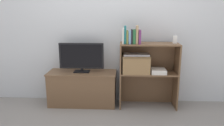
# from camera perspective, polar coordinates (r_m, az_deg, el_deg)

# --- Properties ---
(ground_plane) EXTENTS (16.00, 16.00, 0.00)m
(ground_plane) POSITION_cam_1_polar(r_m,az_deg,el_deg) (3.15, -0.15, -12.11)
(ground_plane) COLOR gray
(wall_back) EXTENTS (10.00, 0.05, 2.40)m
(wall_back) POSITION_cam_1_polar(r_m,az_deg,el_deg) (3.24, 0.21, 10.65)
(wall_back) COLOR silver
(wall_back) RESTS_ON ground_plane
(tv_stand) EXTENTS (0.99, 0.38, 0.50)m
(tv_stand) POSITION_cam_1_polar(r_m,az_deg,el_deg) (3.27, -7.71, -6.52)
(tv_stand) COLOR brown
(tv_stand) RESTS_ON ground_plane
(tv) EXTENTS (0.63, 0.14, 0.42)m
(tv) POSITION_cam_1_polar(r_m,az_deg,el_deg) (3.14, -7.98, 1.63)
(tv) COLOR black
(tv) RESTS_ON tv_stand
(bookshelf_lower_tier) EXTENTS (0.81, 0.32, 0.51)m
(bookshelf_lower_tier) POSITION_cam_1_polar(r_m,az_deg,el_deg) (3.25, 9.22, -5.37)
(bookshelf_lower_tier) COLOR brown
(bookshelf_lower_tier) RESTS_ON ground_plane
(bookshelf_upper_tier) EXTENTS (0.81, 0.32, 0.41)m
(bookshelf_upper_tier) POSITION_cam_1_polar(r_m,az_deg,el_deg) (3.13, 9.53, 2.58)
(bookshelf_upper_tier) COLOR brown
(bookshelf_upper_tier) RESTS_ON bookshelf_lower_tier
(book_ivory) EXTENTS (0.02, 0.16, 0.21)m
(book_ivory) POSITION_cam_1_polar(r_m,az_deg,el_deg) (2.96, 2.91, 7.07)
(book_ivory) COLOR silver
(book_ivory) RESTS_ON bookshelf_upper_tier
(book_teal) EXTENTS (0.03, 0.12, 0.24)m
(book_teal) POSITION_cam_1_polar(r_m,az_deg,el_deg) (2.96, 3.44, 7.36)
(book_teal) COLOR #1E7075
(book_teal) RESTS_ON bookshelf_upper_tier
(book_olive) EXTENTS (0.02, 0.15, 0.18)m
(book_olive) POSITION_cam_1_polar(r_m,az_deg,el_deg) (2.96, 4.00, 6.75)
(book_olive) COLOR olive
(book_olive) RESTS_ON bookshelf_upper_tier
(book_skyblue) EXTENTS (0.03, 0.13, 0.17)m
(book_skyblue) POSITION_cam_1_polar(r_m,az_deg,el_deg) (2.96, 4.64, 6.72)
(book_skyblue) COLOR #709ECC
(book_skyblue) RESTS_ON bookshelf_upper_tier
(book_charcoal) EXTENTS (0.02, 0.13, 0.19)m
(book_charcoal) POSITION_cam_1_polar(r_m,az_deg,el_deg) (2.96, 5.16, 6.88)
(book_charcoal) COLOR #232328
(book_charcoal) RESTS_ON bookshelf_upper_tier
(book_forest) EXTENTS (0.04, 0.13, 0.19)m
(book_forest) POSITION_cam_1_polar(r_m,az_deg,el_deg) (2.96, 5.81, 6.84)
(book_forest) COLOR #286638
(book_forest) RESTS_ON bookshelf_upper_tier
(book_tan) EXTENTS (0.03, 0.13, 0.24)m
(book_tan) POSITION_cam_1_polar(r_m,az_deg,el_deg) (2.96, 6.54, 7.35)
(book_tan) COLOR tan
(book_tan) RESTS_ON bookshelf_upper_tier
(book_plum) EXTENTS (0.03, 0.15, 0.18)m
(book_plum) POSITION_cam_1_polar(r_m,az_deg,el_deg) (2.97, 7.22, 6.78)
(book_plum) COLOR #6B2D66
(book_plum) RESTS_ON bookshelf_upper_tier
(baby_monitor) EXTENTS (0.05, 0.03, 0.13)m
(baby_monitor) POSITION_cam_1_polar(r_m,az_deg,el_deg) (3.10, 16.15, 5.90)
(baby_monitor) COLOR white
(baby_monitor) RESTS_ON bookshelf_upper_tier
(storage_basket_left) EXTENTS (0.38, 0.29, 0.25)m
(storage_basket_left) POSITION_cam_1_polar(r_m,az_deg,el_deg) (3.07, 6.30, -0.02)
(storage_basket_left) COLOR #937047
(storage_basket_left) RESTS_ON bookshelf_lower_tier
(laptop) EXTENTS (0.35, 0.22, 0.02)m
(laptop) POSITION_cam_1_polar(r_m,az_deg,el_deg) (3.05, 6.36, 2.23)
(laptop) COLOR #BCBCC1
(laptop) RESTS_ON storage_basket_left
(magazine_stack) EXTENTS (0.20, 0.21, 0.06)m
(magazine_stack) POSITION_cam_1_polar(r_m,az_deg,el_deg) (3.10, 11.97, -2.06)
(magazine_stack) COLOR silver
(magazine_stack) RESTS_ON bookshelf_lower_tier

